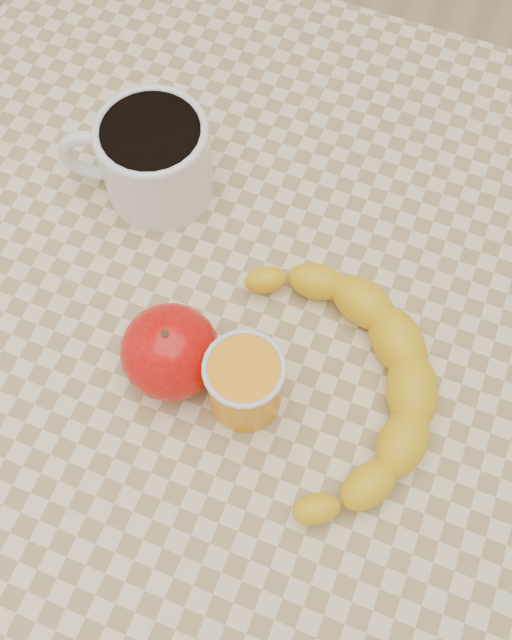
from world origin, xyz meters
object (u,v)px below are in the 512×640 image
(coffee_mug, at_px, (152,157))
(apple, at_px, (170,352))
(table, at_px, (256,364))
(banana, at_px, (340,383))
(orange_juice_glass, at_px, (245,383))

(coffee_mug, bearing_deg, apple, -61.06)
(table, xyz_separation_m, coffee_mug, (-0.14, 0.10, 0.13))
(table, bearing_deg, apple, -131.14)
(coffee_mug, relative_size, banana, 0.48)
(orange_juice_glass, height_order, apple, same)
(orange_juice_glass, relative_size, banana, 0.23)
(table, height_order, apple, apple)
(table, distance_m, coffee_mug, 0.22)
(coffee_mug, xyz_separation_m, banana, (0.23, -0.13, -0.03))
(coffee_mug, xyz_separation_m, apple, (0.09, -0.16, -0.01))
(apple, relative_size, banana, 0.31)
(apple, bearing_deg, coffee_mug, 118.94)
(table, distance_m, banana, 0.14)
(coffee_mug, height_order, banana, coffee_mug)
(table, bearing_deg, banana, -18.32)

